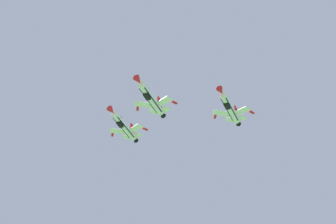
# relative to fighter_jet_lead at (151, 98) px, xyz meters

# --- Properties ---
(fighter_jet_lead) EXTENTS (11.68, 13.93, 4.38)m
(fighter_jet_lead) POSITION_rel_fighter_jet_lead_xyz_m (0.00, 0.00, 0.00)
(fighter_jet_lead) COLOR white
(fighter_jet_left_wing) EXTENTS (11.66, 13.93, 4.39)m
(fighter_jet_left_wing) POSITION_rel_fighter_jet_lead_xyz_m (20.15, 2.82, 2.50)
(fighter_jet_left_wing) COLOR white
(fighter_jet_right_wing) EXTENTS (11.69, 13.93, 4.37)m
(fighter_jet_right_wing) POSITION_rel_fighter_jet_lead_xyz_m (-3.73, 17.18, 3.18)
(fighter_jet_right_wing) COLOR white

